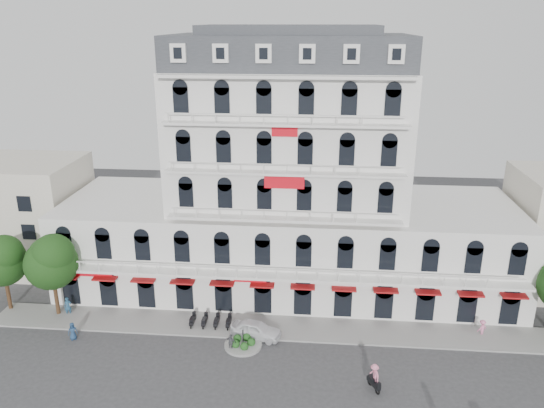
% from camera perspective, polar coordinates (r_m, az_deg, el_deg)
% --- Properties ---
extents(ground, '(120.00, 120.00, 0.00)m').
position_cam_1_polar(ground, '(41.56, -0.00, -19.90)').
color(ground, '#38383A').
rests_on(ground, ground).
extents(sidewalk, '(53.00, 4.00, 0.16)m').
position_cam_1_polar(sidewalk, '(48.81, 0.97, -13.18)').
color(sidewalk, gray).
rests_on(sidewalk, ground).
extents(main_building, '(45.00, 15.00, 25.80)m').
position_cam_1_polar(main_building, '(52.77, 1.75, 1.25)').
color(main_building, silver).
rests_on(main_building, ground).
extents(flank_building_west, '(14.00, 10.00, 12.00)m').
position_cam_1_polar(flank_building_west, '(64.87, -25.66, -0.93)').
color(flank_building_west, beige).
rests_on(flank_building_west, ground).
extents(traffic_island, '(3.20, 3.20, 1.60)m').
position_cam_1_polar(traffic_island, '(46.50, -3.13, -14.77)').
color(traffic_island, gray).
rests_on(traffic_island, ground).
extents(parked_scooter_row, '(4.40, 1.80, 1.10)m').
position_cam_1_polar(parked_scooter_row, '(49.47, -6.59, -12.94)').
color(parked_scooter_row, black).
rests_on(parked_scooter_row, ground).
extents(tree_west_outer, '(4.50, 4.48, 7.76)m').
position_cam_1_polar(tree_west_outer, '(55.14, -27.02, -5.27)').
color(tree_west_outer, '#382314').
rests_on(tree_west_outer, ground).
extents(tree_west_inner, '(4.76, 4.76, 8.25)m').
position_cam_1_polar(tree_west_inner, '(52.17, -22.67, -5.56)').
color(tree_west_inner, '#382314').
rests_on(tree_west_inner, ground).
extents(parked_car, '(4.75, 2.79, 1.52)m').
position_cam_1_polar(parked_car, '(47.36, -1.74, -13.33)').
color(parked_car, white).
rests_on(parked_car, ground).
extents(rider_center, '(1.05, 1.58, 2.19)m').
position_cam_1_polar(rider_center, '(42.10, 10.94, -17.73)').
color(rider_center, black).
rests_on(rider_center, ground).
extents(pedestrian_left, '(0.93, 0.85, 1.60)m').
position_cam_1_polar(pedestrian_left, '(50.08, -20.66, -12.68)').
color(pedestrian_left, navy).
rests_on(pedestrian_left, ground).
extents(pedestrian_mid, '(0.96, 0.61, 1.52)m').
position_cam_1_polar(pedestrian_mid, '(45.82, -4.44, -14.61)').
color(pedestrian_mid, '#53545A').
rests_on(pedestrian_mid, ground).
extents(pedestrian_right, '(1.14, 0.99, 1.53)m').
position_cam_1_polar(pedestrian_right, '(50.95, 21.66, -12.28)').
color(pedestrian_right, pink).
rests_on(pedestrian_right, ground).
extents(pedestrian_far, '(0.78, 0.65, 1.84)m').
position_cam_1_polar(pedestrian_far, '(53.82, -21.10, -10.25)').
color(pedestrian_far, '#265172').
rests_on(pedestrian_far, ground).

